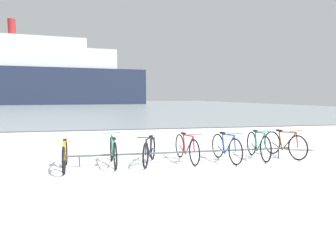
{
  "coord_description": "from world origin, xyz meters",
  "views": [
    {
      "loc": [
        -0.65,
        -5.73,
        1.75
      ],
      "look_at": [
        1.36,
        4.12,
        0.75
      ],
      "focal_mm": 31.36,
      "sensor_mm": 36.0,
      "label": 1
    }
  ],
  "objects_px": {
    "bicycle_3": "(187,148)",
    "bicycle_4": "(226,148)",
    "bicycle_6": "(284,144)",
    "bicycle_2": "(149,151)",
    "bicycle_5": "(258,145)",
    "bicycle_0": "(65,155)",
    "bicycle_1": "(113,151)",
    "ferry_ship": "(45,77)"
  },
  "relations": [
    {
      "from": "bicycle_2",
      "to": "bicycle_5",
      "type": "distance_m",
      "value": 3.14
    },
    {
      "from": "bicycle_3",
      "to": "bicycle_4",
      "type": "bearing_deg",
      "value": -10.88
    },
    {
      "from": "bicycle_0",
      "to": "bicycle_1",
      "type": "bearing_deg",
      "value": 10.41
    },
    {
      "from": "bicycle_2",
      "to": "bicycle_3",
      "type": "height_order",
      "value": "bicycle_3"
    },
    {
      "from": "bicycle_3",
      "to": "ferry_ship",
      "type": "height_order",
      "value": "ferry_ship"
    },
    {
      "from": "bicycle_1",
      "to": "bicycle_4",
      "type": "relative_size",
      "value": 1.04
    },
    {
      "from": "bicycle_2",
      "to": "bicycle_5",
      "type": "xyz_separation_m",
      "value": [
        3.14,
        0.07,
        0.03
      ]
    },
    {
      "from": "bicycle_0",
      "to": "bicycle_4",
      "type": "distance_m",
      "value": 4.19
    },
    {
      "from": "bicycle_6",
      "to": "bicycle_0",
      "type": "bearing_deg",
      "value": -177.32
    },
    {
      "from": "bicycle_2",
      "to": "bicycle_6",
      "type": "bearing_deg",
      "value": 1.71
    },
    {
      "from": "bicycle_1",
      "to": "bicycle_5",
      "type": "height_order",
      "value": "bicycle_5"
    },
    {
      "from": "bicycle_3",
      "to": "bicycle_6",
      "type": "bearing_deg",
      "value": 0.05
    },
    {
      "from": "bicycle_1",
      "to": "bicycle_5",
      "type": "distance_m",
      "value": 4.07
    },
    {
      "from": "bicycle_1",
      "to": "bicycle_6",
      "type": "relative_size",
      "value": 1.03
    },
    {
      "from": "bicycle_2",
      "to": "bicycle_6",
      "type": "xyz_separation_m",
      "value": [
        4.0,
        0.12,
        0.03
      ]
    },
    {
      "from": "ferry_ship",
      "to": "bicycle_2",
      "type": "bearing_deg",
      "value": -76.91
    },
    {
      "from": "bicycle_1",
      "to": "bicycle_3",
      "type": "xyz_separation_m",
      "value": [
        1.97,
        0.07,
        0.01
      ]
    },
    {
      "from": "bicycle_0",
      "to": "bicycle_6",
      "type": "height_order",
      "value": "bicycle_6"
    },
    {
      "from": "bicycle_0",
      "to": "bicycle_3",
      "type": "bearing_deg",
      "value": 5.15
    },
    {
      "from": "bicycle_6",
      "to": "bicycle_3",
      "type": "bearing_deg",
      "value": -179.95
    },
    {
      "from": "bicycle_5",
      "to": "ferry_ship",
      "type": "xyz_separation_m",
      "value": [
        -18.33,
        65.25,
        5.92
      ]
    },
    {
      "from": "ferry_ship",
      "to": "bicycle_5",
      "type": "bearing_deg",
      "value": -74.31
    },
    {
      "from": "bicycle_3",
      "to": "ferry_ship",
      "type": "xyz_separation_m",
      "value": [
        -16.23,
        65.2,
        5.93
      ]
    },
    {
      "from": "bicycle_4",
      "to": "bicycle_5",
      "type": "distance_m",
      "value": 1.05
    },
    {
      "from": "bicycle_2",
      "to": "bicycle_4",
      "type": "height_order",
      "value": "bicycle_4"
    },
    {
      "from": "bicycle_5",
      "to": "bicycle_4",
      "type": "bearing_deg",
      "value": -171.49
    },
    {
      "from": "bicycle_3",
      "to": "bicycle_1",
      "type": "bearing_deg",
      "value": -177.98
    },
    {
      "from": "bicycle_5",
      "to": "bicycle_6",
      "type": "bearing_deg",
      "value": 3.45
    },
    {
      "from": "bicycle_4",
      "to": "bicycle_5",
      "type": "xyz_separation_m",
      "value": [
        1.04,
        0.16,
        0.01
      ]
    },
    {
      "from": "bicycle_1",
      "to": "ferry_ship",
      "type": "xyz_separation_m",
      "value": [
        -14.26,
        65.27,
        5.94
      ]
    },
    {
      "from": "bicycle_2",
      "to": "ferry_ship",
      "type": "distance_m",
      "value": 67.32
    },
    {
      "from": "bicycle_0",
      "to": "bicycle_1",
      "type": "relative_size",
      "value": 0.95
    },
    {
      "from": "bicycle_4",
      "to": "bicycle_6",
      "type": "xyz_separation_m",
      "value": [
        1.9,
        0.21,
        0.0
      ]
    },
    {
      "from": "bicycle_4",
      "to": "bicycle_6",
      "type": "relative_size",
      "value": 0.99
    },
    {
      "from": "bicycle_1",
      "to": "bicycle_4",
      "type": "xyz_separation_m",
      "value": [
        3.03,
        -0.13,
        0.01
      ]
    },
    {
      "from": "bicycle_5",
      "to": "ferry_ship",
      "type": "relative_size",
      "value": 0.04
    },
    {
      "from": "bicycle_6",
      "to": "ferry_ship",
      "type": "height_order",
      "value": "ferry_ship"
    },
    {
      "from": "bicycle_2",
      "to": "bicycle_0",
      "type": "bearing_deg",
      "value": -175.47
    },
    {
      "from": "bicycle_2",
      "to": "bicycle_4",
      "type": "bearing_deg",
      "value": -2.39
    },
    {
      "from": "bicycle_0",
      "to": "bicycle_6",
      "type": "xyz_separation_m",
      "value": [
        6.09,
        0.28,
        0.03
      ]
    },
    {
      "from": "bicycle_3",
      "to": "bicycle_6",
      "type": "relative_size",
      "value": 1.05
    },
    {
      "from": "bicycle_0",
      "to": "bicycle_5",
      "type": "xyz_separation_m",
      "value": [
        5.22,
        0.23,
        0.04
      ]
    }
  ]
}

